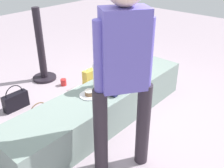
{
  "coord_description": "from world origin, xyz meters",
  "views": [
    {
      "loc": [
        -1.86,
        -1.75,
        1.85
      ],
      "look_at": [
        -0.18,
        -0.29,
        0.67
      ],
      "focal_mm": 41.84,
      "sensor_mm": 36.0,
      "label": 1
    }
  ],
  "objects_px": {
    "party_cup_red": "(64,82)",
    "handbag_brown_canvas": "(40,119)",
    "adult_standing": "(124,63)",
    "water_bottle_near_gift": "(12,130)",
    "cake_plate": "(90,94)",
    "handbag_black_leather": "(16,101)",
    "cake_box_white": "(79,97)",
    "gift_bag": "(89,79)",
    "child_seated": "(105,72)"
  },
  "relations": [
    {
      "from": "adult_standing",
      "to": "gift_bag",
      "type": "relative_size",
      "value": 5.5
    },
    {
      "from": "adult_standing",
      "to": "handbag_brown_canvas",
      "type": "bearing_deg",
      "value": 98.88
    },
    {
      "from": "gift_bag",
      "to": "handbag_brown_canvas",
      "type": "bearing_deg",
      "value": -166.02
    },
    {
      "from": "adult_standing",
      "to": "handbag_brown_canvas",
      "type": "distance_m",
      "value": 1.43
    },
    {
      "from": "child_seated",
      "to": "cake_plate",
      "type": "bearing_deg",
      "value": 173.19
    },
    {
      "from": "gift_bag",
      "to": "child_seated",
      "type": "bearing_deg",
      "value": -121.73
    },
    {
      "from": "child_seated",
      "to": "party_cup_red",
      "type": "xyz_separation_m",
      "value": [
        0.24,
        1.07,
        -0.59
      ]
    },
    {
      "from": "cake_plate",
      "to": "handbag_brown_canvas",
      "type": "relative_size",
      "value": 0.68
    },
    {
      "from": "gift_bag",
      "to": "cake_box_white",
      "type": "xyz_separation_m",
      "value": [
        -0.37,
        -0.18,
        -0.08
      ]
    },
    {
      "from": "cake_plate",
      "to": "handbag_brown_canvas",
      "type": "bearing_deg",
      "value": 130.6
    },
    {
      "from": "party_cup_red",
      "to": "handbag_black_leather",
      "type": "height_order",
      "value": "handbag_black_leather"
    },
    {
      "from": "cake_plate",
      "to": "cake_box_white",
      "type": "relative_size",
      "value": 0.69
    },
    {
      "from": "child_seated",
      "to": "water_bottle_near_gift",
      "type": "relative_size",
      "value": 2.14
    },
    {
      "from": "party_cup_red",
      "to": "handbag_brown_canvas",
      "type": "distance_m",
      "value": 1.04
    },
    {
      "from": "party_cup_red",
      "to": "cake_plate",
      "type": "bearing_deg",
      "value": -114.01
    },
    {
      "from": "child_seated",
      "to": "adult_standing",
      "type": "relative_size",
      "value": 0.28
    },
    {
      "from": "cake_plate",
      "to": "party_cup_red",
      "type": "height_order",
      "value": "cake_plate"
    },
    {
      "from": "child_seated",
      "to": "gift_bag",
      "type": "height_order",
      "value": "child_seated"
    },
    {
      "from": "child_seated",
      "to": "handbag_brown_canvas",
      "type": "height_order",
      "value": "child_seated"
    },
    {
      "from": "adult_standing",
      "to": "handbag_black_leather",
      "type": "height_order",
      "value": "adult_standing"
    },
    {
      "from": "cake_plate",
      "to": "water_bottle_near_gift",
      "type": "xyz_separation_m",
      "value": [
        -0.68,
        0.51,
        -0.34
      ]
    },
    {
      "from": "cake_plate",
      "to": "handbag_black_leather",
      "type": "xyz_separation_m",
      "value": [
        -0.34,
        1.01,
        -0.33
      ]
    },
    {
      "from": "child_seated",
      "to": "adult_standing",
      "type": "bearing_deg",
      "value": -126.01
    },
    {
      "from": "cake_box_white",
      "to": "handbag_black_leather",
      "type": "distance_m",
      "value": 0.81
    },
    {
      "from": "adult_standing",
      "to": "gift_bag",
      "type": "bearing_deg",
      "value": 56.29
    },
    {
      "from": "adult_standing",
      "to": "cake_box_white",
      "type": "height_order",
      "value": "adult_standing"
    },
    {
      "from": "adult_standing",
      "to": "cake_plate",
      "type": "distance_m",
      "value": 0.89
    },
    {
      "from": "water_bottle_near_gift",
      "to": "cake_box_white",
      "type": "bearing_deg",
      "value": 0.26
    },
    {
      "from": "cake_plate",
      "to": "handbag_black_leather",
      "type": "height_order",
      "value": "cake_plate"
    },
    {
      "from": "child_seated",
      "to": "party_cup_red",
      "type": "height_order",
      "value": "child_seated"
    },
    {
      "from": "cake_plate",
      "to": "party_cup_red",
      "type": "bearing_deg",
      "value": 65.99
    },
    {
      "from": "water_bottle_near_gift",
      "to": "party_cup_red",
      "type": "bearing_deg",
      "value": 24.9
    },
    {
      "from": "adult_standing",
      "to": "handbag_brown_canvas",
      "type": "relative_size",
      "value": 5.29
    },
    {
      "from": "cake_box_white",
      "to": "handbag_brown_canvas",
      "type": "bearing_deg",
      "value": -173.42
    },
    {
      "from": "party_cup_red",
      "to": "handbag_black_leather",
      "type": "distance_m",
      "value": 0.81
    },
    {
      "from": "gift_bag",
      "to": "water_bottle_near_gift",
      "type": "distance_m",
      "value": 1.37
    },
    {
      "from": "adult_standing",
      "to": "water_bottle_near_gift",
      "type": "distance_m",
      "value": 1.55
    },
    {
      "from": "child_seated",
      "to": "adult_standing",
      "type": "xyz_separation_m",
      "value": [
        -0.43,
        -0.6,
        0.41
      ]
    },
    {
      "from": "water_bottle_near_gift",
      "to": "cake_plate",
      "type": "bearing_deg",
      "value": -36.99
    },
    {
      "from": "handbag_black_leather",
      "to": "party_cup_red",
      "type": "bearing_deg",
      "value": 2.92
    },
    {
      "from": "water_bottle_near_gift",
      "to": "party_cup_red",
      "type": "height_order",
      "value": "water_bottle_near_gift"
    },
    {
      "from": "cake_box_white",
      "to": "party_cup_red",
      "type": "bearing_deg",
      "value": 72.85
    },
    {
      "from": "gift_bag",
      "to": "party_cup_red",
      "type": "xyz_separation_m",
      "value": [
        -0.21,
        0.35,
        -0.09
      ]
    },
    {
      "from": "party_cup_red",
      "to": "handbag_brown_canvas",
      "type": "relative_size",
      "value": 0.3
    },
    {
      "from": "adult_standing",
      "to": "water_bottle_near_gift",
      "type": "xyz_separation_m",
      "value": [
        -0.47,
        1.14,
        -0.95
      ]
    },
    {
      "from": "handbag_black_leather",
      "to": "child_seated",
      "type": "bearing_deg",
      "value": -61.35
    },
    {
      "from": "party_cup_red",
      "to": "handbag_brown_canvas",
      "type": "xyz_separation_m",
      "value": [
        -0.84,
        -0.61,
        0.07
      ]
    },
    {
      "from": "adult_standing",
      "to": "party_cup_red",
      "type": "xyz_separation_m",
      "value": [
        0.68,
        1.67,
        -1.0
      ]
    },
    {
      "from": "child_seated",
      "to": "handbag_black_leather",
      "type": "relative_size",
      "value": 1.46
    },
    {
      "from": "party_cup_red",
      "to": "child_seated",
      "type": "bearing_deg",
      "value": -102.8
    }
  ]
}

